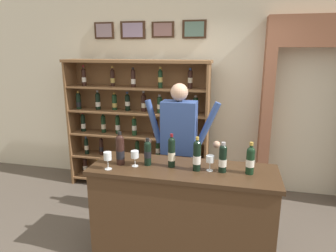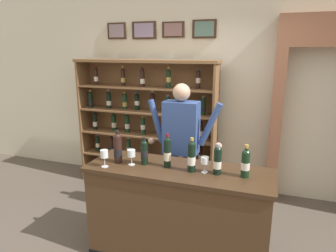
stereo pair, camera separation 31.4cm
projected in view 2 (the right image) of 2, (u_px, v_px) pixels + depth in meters
back_wall at (206, 83)px, 4.40m from camera, size 12.00×0.19×3.14m
wine_shelf at (147, 122)px, 4.45m from camera, size 2.13×0.38×1.91m
archway_doorway at (329, 98)px, 3.80m from camera, size 1.37×0.45×2.47m
tasting_counter at (178, 214)px, 2.92m from camera, size 1.76×0.59×0.96m
shopkeeper at (181, 140)px, 3.42m from camera, size 0.88×0.22×1.69m
tasting_bottle_super_tuscan at (118, 148)px, 2.92m from camera, size 0.08×0.08×0.33m
tasting_bottle_rosso at (144, 152)px, 2.88m from camera, size 0.07×0.07×0.27m
tasting_bottle_riserva at (167, 152)px, 2.81m from camera, size 0.07×0.07×0.33m
tasting_bottle_chianti at (192, 156)px, 2.70m from camera, size 0.07×0.07×0.32m
tasting_bottle_bianco at (218, 160)px, 2.65m from camera, size 0.07×0.07×0.28m
tasting_bottle_brunello at (246, 163)px, 2.58m from camera, size 0.07×0.07×0.30m
wine_glass_center at (131, 154)px, 2.86m from camera, size 0.08×0.08×0.15m
wine_glass_left at (205, 161)px, 2.69m from camera, size 0.07×0.07×0.15m
wine_glass_right at (104, 155)px, 2.81m from camera, size 0.07×0.07×0.17m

